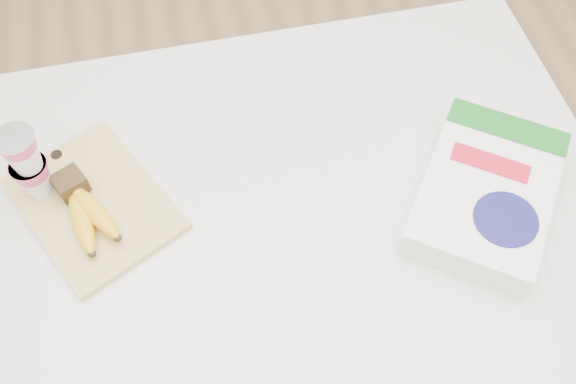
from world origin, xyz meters
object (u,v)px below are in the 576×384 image
(cutting_board, at_px, (94,204))
(cereal_box, at_px, (486,193))
(bananas, at_px, (85,209))
(table, at_px, (259,320))
(yogurt_stack, at_px, (27,163))

(cutting_board, height_order, cereal_box, cereal_box)
(bananas, distance_m, cereal_box, 0.66)
(table, bearing_deg, bananas, 168.87)
(cutting_board, bearing_deg, cereal_box, -38.87)
(cutting_board, distance_m, bananas, 0.04)
(table, height_order, bananas, bananas)
(table, xyz_separation_m, bananas, (-0.26, 0.05, 0.51))
(cereal_box, bearing_deg, bananas, -153.79)
(table, relative_size, cutting_board, 4.46)
(bananas, height_order, cereal_box, cereal_box)
(yogurt_stack, bearing_deg, cereal_box, -13.98)
(bananas, distance_m, yogurt_stack, 0.11)
(cutting_board, height_order, bananas, bananas)
(cutting_board, relative_size, yogurt_stack, 1.90)
(bananas, bearing_deg, cutting_board, 69.37)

